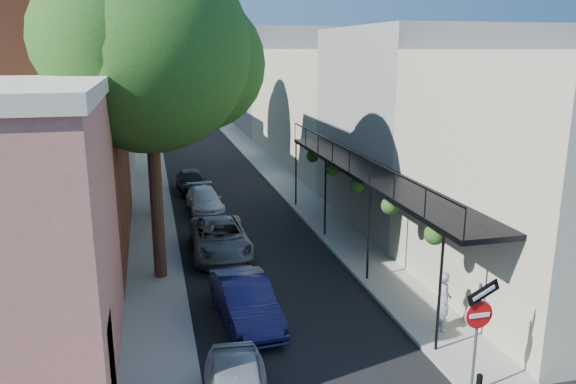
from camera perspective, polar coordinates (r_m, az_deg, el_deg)
road_surface at (r=40.31m, az=-8.10°, el=2.73°), size 6.00×64.00×0.01m
sidewalk_left at (r=40.11m, az=-13.79°, el=2.48°), size 2.00×64.00×0.12m
sidewalk_right at (r=40.88m, az=-2.51°, el=3.10°), size 2.00×64.00×0.12m
buildings_left at (r=38.59m, az=-22.19°, el=8.72°), size 10.10×59.10×12.00m
buildings_right at (r=41.03m, az=4.51°, el=9.27°), size 9.80×55.00×10.00m
sign_post at (r=13.82m, az=18.81°, el=-12.14°), size 0.89×0.17×2.99m
oak_near at (r=19.58m, az=-12.77°, el=13.59°), size 7.48×6.80×11.42m
oak_mid at (r=27.56m, az=-13.22°, el=11.97°), size 6.60×6.00×10.20m
oak_far at (r=36.59m, az=-13.50°, el=14.33°), size 7.70×7.00×11.90m
parked_car_b at (r=17.17m, az=-4.35°, el=-10.99°), size 1.77×4.27×1.37m
parked_car_c at (r=22.65m, az=-6.89°, el=-4.67°), size 2.33×4.94×1.36m
parked_car_d at (r=28.77m, az=-8.48°, el=-0.82°), size 1.77×4.02×1.15m
parked_car_e at (r=32.77m, az=-9.79°, el=1.13°), size 1.77×3.89×1.30m
pedestrian at (r=17.00m, az=15.55°, el=-10.60°), size 0.61×0.75×1.76m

